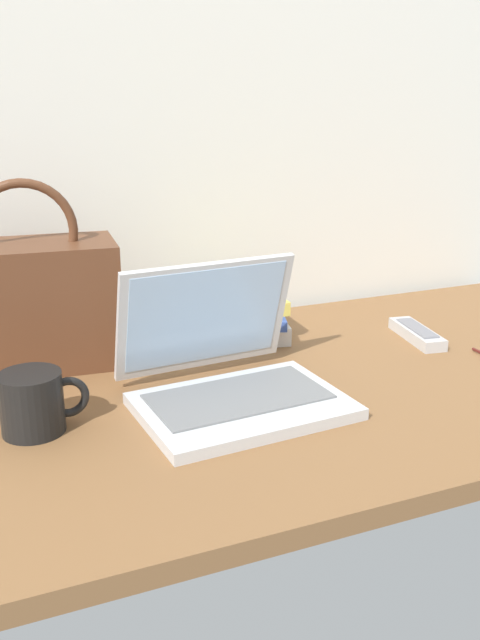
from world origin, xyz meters
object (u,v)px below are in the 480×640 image
object	(u,v)px
coffee_mug	(34,402)
remote_control_near	(417,334)
laptop	(229,373)
handbag	(31,302)
book_stack	(236,319)

from	to	relation	value
coffee_mug	remote_control_near	size ratio (longest dim) A/B	0.77
laptop	coffee_mug	distance (m)	0.30
laptop	handbag	world-z (taller)	handbag
coffee_mug	remote_control_near	distance (m)	0.76
laptop	remote_control_near	bearing A→B (deg)	15.13
laptop	handbag	bearing A→B (deg)	133.15
laptop	book_stack	bearing A→B (deg)	65.45
laptop	book_stack	xyz separation A→B (m)	(0.12, 0.27, -0.01)
coffee_mug	book_stack	xyz separation A→B (m)	(0.42, 0.26, -0.01)
laptop	coffee_mug	bearing A→B (deg)	178.32
remote_control_near	book_stack	xyz separation A→B (m)	(-0.33, 0.14, 0.03)
remote_control_near	book_stack	bearing A→B (deg)	156.46
coffee_mug	remote_control_near	xyz separation A→B (m)	(0.75, 0.11, -0.03)
coffee_mug	book_stack	world-z (taller)	coffee_mug
laptop	coffee_mug	xyz separation A→B (m)	(-0.30, 0.01, 0.00)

